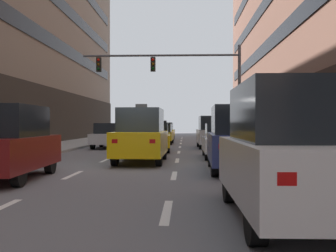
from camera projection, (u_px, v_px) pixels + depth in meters
ground_plane at (135, 165)px, 15.19m from camera, size 120.00×120.00×0.00m
sidewalk_right at (311, 164)px, 14.91m from camera, size 3.86×80.00×0.14m
lane_stripe_l1_s3 at (73, 175)px, 12.26m from camera, size 0.16×2.00×0.01m
lane_stripe_l1_s4 at (105, 160)px, 17.26m from camera, size 0.16×2.00×0.01m
lane_stripe_l1_s5 at (123, 152)px, 22.25m from camera, size 0.16×2.00×0.01m
lane_stripe_l1_s6 at (134, 147)px, 27.25m from camera, size 0.16×2.00×0.01m
lane_stripe_l1_s7 at (142, 143)px, 32.24m from camera, size 0.16×2.00×0.01m
lane_stripe_l1_s8 at (148, 141)px, 37.24m from camera, size 0.16×2.00×0.01m
lane_stripe_l1_s9 at (152, 139)px, 42.23m from camera, size 0.16×2.00×0.01m
lane_stripe_l1_s10 at (156, 137)px, 47.23m from camera, size 0.16×2.00×0.01m
lane_stripe_l2_s2 at (167, 211)px, 7.13m from camera, size 0.16×2.00×0.01m
lane_stripe_l2_s3 at (174, 175)px, 12.13m from camera, size 0.16×2.00×0.01m
lane_stripe_l2_s4 at (177, 160)px, 17.13m from camera, size 0.16×2.00×0.01m
lane_stripe_l2_s5 at (179, 152)px, 22.12m from camera, size 0.16×2.00×0.01m
lane_stripe_l2_s6 at (180, 147)px, 27.12m from camera, size 0.16×2.00×0.01m
lane_stripe_l2_s7 at (181, 143)px, 32.11m from camera, size 0.16×2.00×0.01m
lane_stripe_l2_s8 at (181, 141)px, 37.11m from camera, size 0.16×2.00×0.01m
lane_stripe_l2_s9 at (182, 139)px, 42.10m from camera, size 0.16×2.00×0.01m
lane_stripe_l2_s10 at (182, 137)px, 47.10m from camera, size 0.16×2.00×0.01m
taxi_driving_0 at (141, 136)px, 16.19m from camera, size 1.96×4.57×2.39m
taxi_driving_1 at (164, 131)px, 39.44m from camera, size 2.00×4.62×1.91m
car_driving_2 at (8, 143)px, 11.22m from camera, size 1.99×4.42×2.11m
taxi_driving_3 at (161, 134)px, 31.09m from camera, size 1.86×4.31×1.78m
car_driving_4 at (109, 136)px, 25.87m from camera, size 1.84×4.36×1.63m
taxi_driving_5 at (154, 137)px, 22.59m from camera, size 1.98×4.46×1.83m
taxi_driving_6 at (129, 130)px, 34.77m from camera, size 2.07×4.52×2.33m
car_parked_0 at (291, 152)px, 6.54m from camera, size 1.97×4.65×2.24m
car_parked_1 at (238, 139)px, 13.19m from camera, size 2.00×4.54×2.17m
car_parked_2 at (223, 141)px, 18.32m from camera, size 1.81×4.28×1.60m
car_parked_3 at (212, 132)px, 25.93m from camera, size 1.88×4.35×2.09m
traffic_signal_0 at (183, 75)px, 23.39m from camera, size 9.32×0.35×6.07m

